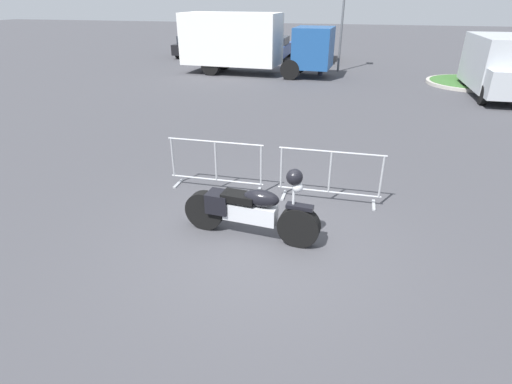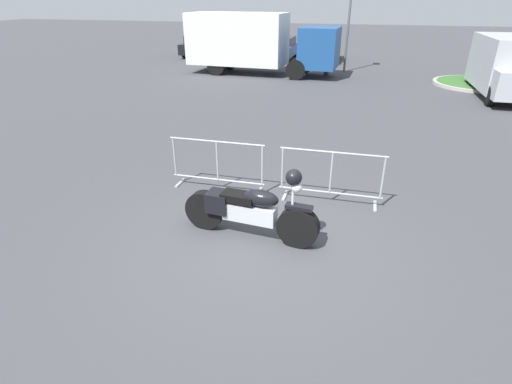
# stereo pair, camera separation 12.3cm
# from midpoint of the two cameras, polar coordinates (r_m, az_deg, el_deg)

# --- Properties ---
(ground_plane) EXTENTS (120.00, 120.00, 0.00)m
(ground_plane) POSITION_cam_midpoint_polar(r_m,az_deg,el_deg) (6.65, 0.76, -7.81)
(ground_plane) COLOR #424247
(motorcycle) EXTENTS (2.38, 0.44, 1.35)m
(motorcycle) POSITION_cam_midpoint_polar(r_m,az_deg,el_deg) (6.67, -0.38, -2.52)
(motorcycle) COLOR black
(motorcycle) RESTS_ON ground
(crowd_barrier_near) EXTENTS (2.04, 0.45, 1.07)m
(crowd_barrier_near) POSITION_cam_midpoint_polar(r_m,az_deg,el_deg) (8.41, -5.11, 3.95)
(crowd_barrier_near) COLOR #9EA0A5
(crowd_barrier_near) RESTS_ON ground
(crowd_barrier_far) EXTENTS (2.04, 0.45, 1.07)m
(crowd_barrier_far) POSITION_cam_midpoint_polar(r_m,az_deg,el_deg) (7.95, 11.10, 2.20)
(crowd_barrier_far) COLOR #9EA0A5
(crowd_barrier_far) RESTS_ON ground
(box_truck) EXTENTS (7.80, 2.60, 2.98)m
(box_truck) POSITION_cam_midpoint_polar(r_m,az_deg,el_deg) (21.95, -0.12, 20.74)
(box_truck) COLOR white
(box_truck) RESTS_ON ground
(delivery_van) EXTENTS (2.04, 5.02, 2.31)m
(delivery_van) POSITION_cam_midpoint_polar(r_m,az_deg,el_deg) (19.52, 32.45, 15.03)
(delivery_van) COLOR #B2B7BC
(delivery_van) RESTS_ON ground
(parked_car_black) EXTENTS (1.68, 4.02, 1.36)m
(parked_car_black) POSITION_cam_midpoint_polar(r_m,az_deg,el_deg) (29.42, -7.80, 20.05)
(parked_car_black) COLOR black
(parked_car_black) RESTS_ON ground
(parked_car_silver) EXTENTS (1.83, 4.37, 1.47)m
(parked_car_silver) POSITION_cam_midpoint_polar(r_m,az_deg,el_deg) (28.14, -2.33, 20.10)
(parked_car_silver) COLOR #B7BABF
(parked_car_silver) RESTS_ON ground
(parked_car_blue) EXTENTS (1.72, 4.10, 1.38)m
(parked_car_blue) POSITION_cam_midpoint_polar(r_m,az_deg,el_deg) (27.71, 3.87, 19.88)
(parked_car_blue) COLOR #284799
(parked_car_blue) RESTS_ON ground
(parked_car_tan) EXTENTS (1.68, 4.00, 1.35)m
(parked_car_tan) POSITION_cam_midpoint_polar(r_m,az_deg,el_deg) (27.28, 10.11, 19.42)
(parked_car_tan) COLOR tan
(parked_car_tan) RESTS_ON ground
(pedestrian) EXTENTS (0.47, 0.47, 1.69)m
(pedestrian) POSITION_cam_midpoint_polar(r_m,az_deg,el_deg) (21.87, 10.33, 18.44)
(pedestrian) COLOR #262838
(pedestrian) RESTS_ON ground
(planter_island) EXTENTS (3.89, 3.89, 1.23)m
(planter_island) POSITION_cam_midpoint_polar(r_m,az_deg,el_deg) (21.82, 29.43, 14.25)
(planter_island) COLOR #ADA89E
(planter_island) RESTS_ON ground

